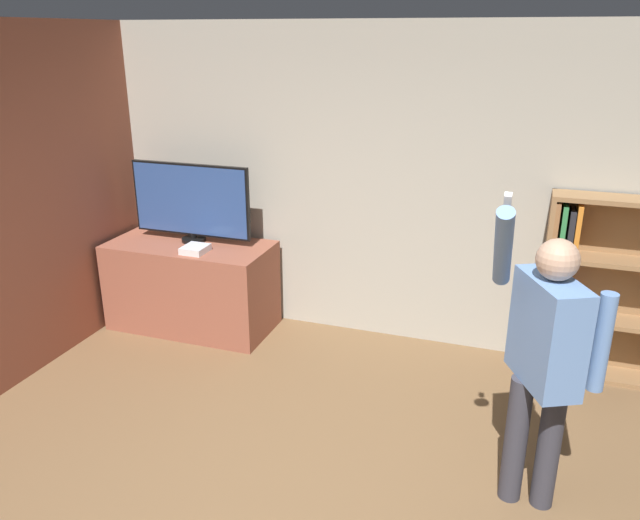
# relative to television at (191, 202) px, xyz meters

# --- Properties ---
(wall_back) EXTENTS (7.03, 0.09, 2.70)m
(wall_back) POSITION_rel_television_xyz_m (1.73, 0.36, 0.17)
(wall_back) COLOR #B2AD9E
(wall_back) RESTS_ON ground_plane
(wall_side_brick) EXTENTS (0.06, 4.51, 2.70)m
(wall_side_brick) POSITION_rel_television_xyz_m (-0.82, -1.13, 0.17)
(wall_side_brick) COLOR #93513D
(wall_side_brick) RESTS_ON ground_plane
(tv_ledge) EXTENTS (1.47, 0.71, 0.81)m
(tv_ledge) POSITION_rel_television_xyz_m (0.00, -0.09, -0.77)
(tv_ledge) COLOR #93513D
(tv_ledge) RESTS_ON ground_plane
(television) EXTENTS (1.14, 0.22, 0.71)m
(television) POSITION_rel_television_xyz_m (0.00, 0.00, 0.00)
(television) COLOR black
(television) RESTS_ON tv_ledge
(game_console) EXTENTS (0.20, 0.22, 0.06)m
(game_console) POSITION_rel_television_xyz_m (0.17, -0.27, -0.34)
(game_console) COLOR white
(game_console) RESTS_ON tv_ledge
(bookshelf) EXTENTS (0.97, 0.28, 1.47)m
(bookshelf) POSITION_rel_television_xyz_m (3.39, 0.18, -0.45)
(bookshelf) COLOR #997047
(bookshelf) RESTS_ON ground_plane
(person) EXTENTS (0.63, 0.57, 1.89)m
(person) POSITION_rel_television_xyz_m (3.02, -1.52, -0.19)
(person) COLOR #383842
(person) RESTS_ON ground_plane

